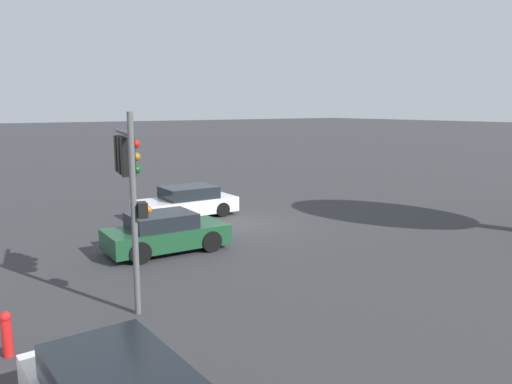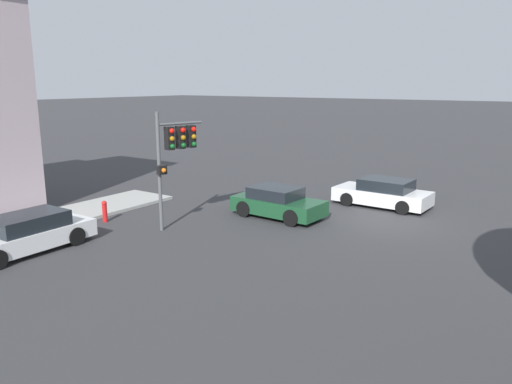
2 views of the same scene
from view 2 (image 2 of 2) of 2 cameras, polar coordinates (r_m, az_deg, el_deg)
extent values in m
plane|color=#333335|center=(21.95, 14.40, -3.25)|extent=(300.00, 300.00, 0.00)
cylinder|color=#515456|center=(19.81, -10.98, 2.20)|extent=(0.14, 0.14, 4.69)
cylinder|color=#515456|center=(20.15, -8.68, 7.75)|extent=(0.53, 2.06, 0.10)
cube|color=black|center=(19.90, -9.87, 6.07)|extent=(0.36, 0.36, 0.90)
sphere|color=red|center=(19.72, -9.59, 6.89)|extent=(0.20, 0.20, 0.20)
sphere|color=#99660F|center=(19.75, -9.56, 6.03)|extent=(0.20, 0.20, 0.20)
sphere|color=#0F511E|center=(19.78, -9.53, 5.16)|extent=(0.20, 0.20, 0.20)
cube|color=black|center=(20.20, -8.63, 6.20)|extent=(0.36, 0.36, 0.90)
sphere|color=red|center=(20.01, -8.34, 7.01)|extent=(0.20, 0.20, 0.20)
sphere|color=#99660F|center=(20.04, -8.32, 6.16)|extent=(0.20, 0.20, 0.20)
sphere|color=#0F511E|center=(20.08, -8.29, 5.31)|extent=(0.20, 0.20, 0.20)
cube|color=black|center=(20.50, -7.43, 6.33)|extent=(0.36, 0.36, 0.90)
sphere|color=red|center=(20.32, -7.13, 7.13)|extent=(0.20, 0.20, 0.20)
sphere|color=#99660F|center=(20.35, -7.11, 6.29)|extent=(0.20, 0.20, 0.20)
sphere|color=#0F511E|center=(20.38, -7.09, 5.45)|extent=(0.20, 0.20, 0.20)
cube|color=black|center=(19.63, -10.71, 2.50)|extent=(0.29, 0.39, 0.35)
sphere|color=orange|center=(19.52, -10.49, 2.45)|extent=(0.18, 0.18, 0.18)
cube|color=silver|center=(24.44, 14.20, -0.45)|extent=(4.45, 2.07, 0.64)
cube|color=black|center=(24.26, 14.65, 0.83)|extent=(2.34, 1.77, 0.52)
cylinder|color=black|center=(24.20, 10.38, -0.82)|extent=(0.65, 0.24, 0.64)
cylinder|color=black|center=(25.81, 12.15, -0.07)|extent=(0.65, 0.24, 0.64)
cylinder|color=black|center=(23.19, 16.43, -1.72)|extent=(0.65, 0.24, 0.64)
cylinder|color=black|center=(24.86, 17.87, -0.88)|extent=(0.65, 0.24, 0.64)
cube|color=#194728|center=(21.80, 2.57, -1.57)|extent=(4.08, 2.02, 0.64)
cube|color=black|center=(21.76, 2.24, -0.06)|extent=(2.15, 1.71, 0.48)
cylinder|color=black|center=(21.90, 6.52, -2.01)|extent=(0.72, 0.25, 0.71)
cylinder|color=black|center=(20.48, 4.05, -2.98)|extent=(0.72, 0.25, 0.71)
cylinder|color=black|center=(23.21, 1.26, -1.10)|extent=(0.72, 0.25, 0.71)
cylinder|color=black|center=(21.88, -1.39, -1.94)|extent=(0.72, 0.25, 0.71)
cube|color=silver|center=(19.12, -24.97, -4.85)|extent=(1.86, 4.79, 0.62)
cube|color=black|center=(19.06, -24.64, -3.08)|extent=(1.61, 2.50, 0.53)
cylinder|color=black|center=(19.26, -19.87, -4.78)|extent=(0.23, 0.67, 0.67)
cylinder|color=black|center=(20.60, -22.68, -3.91)|extent=(0.23, 0.67, 0.67)
cylinder|color=red|center=(22.02, -16.89, -2.34)|extent=(0.20, 0.20, 0.75)
sphere|color=red|center=(21.91, -16.96, -1.24)|extent=(0.22, 0.22, 0.22)
camera|label=1|loc=(18.36, -46.28, 5.49)|focal=35.00mm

